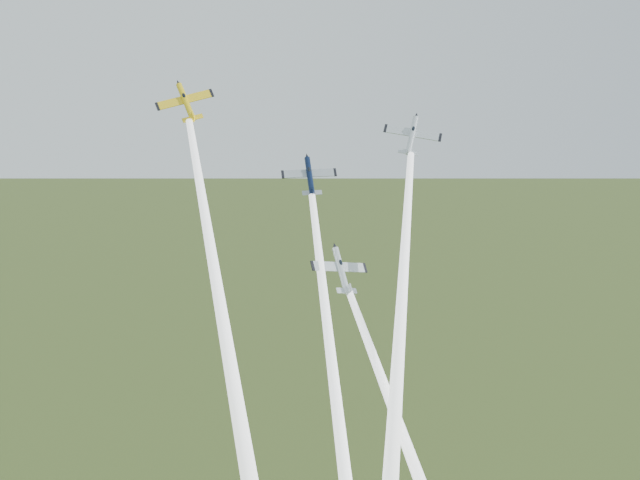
{
  "coord_description": "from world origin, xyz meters",
  "views": [
    {
      "loc": [
        -21.88,
        -107.85,
        111.89
      ],
      "look_at": [
        0.0,
        -6.0,
        92.0
      ],
      "focal_mm": 45.0,
      "sensor_mm": 36.0,
      "label": 1
    }
  ],
  "objects_px": {
    "plane_silver_low": "(341,270)",
    "plane_yellow": "(186,102)",
    "plane_navy": "(310,176)",
    "plane_silver_right": "(412,135)"
  },
  "relations": [
    {
      "from": "plane_silver_low",
      "to": "plane_silver_right",
      "type": "bearing_deg",
      "value": 18.75
    },
    {
      "from": "plane_navy",
      "to": "plane_silver_right",
      "type": "distance_m",
      "value": 15.91
    },
    {
      "from": "plane_yellow",
      "to": "plane_navy",
      "type": "xyz_separation_m",
      "value": [
        16.63,
        -3.67,
        -10.21
      ]
    },
    {
      "from": "plane_silver_low",
      "to": "plane_yellow",
      "type": "bearing_deg",
      "value": 128.54
    },
    {
      "from": "plane_yellow",
      "to": "plane_silver_right",
      "type": "xyz_separation_m",
      "value": [
        31.57,
        -3.65,
        -4.74
      ]
    },
    {
      "from": "plane_yellow",
      "to": "plane_silver_right",
      "type": "height_order",
      "value": "plane_yellow"
    },
    {
      "from": "plane_navy",
      "to": "plane_silver_low",
      "type": "xyz_separation_m",
      "value": [
        2.37,
        -9.17,
        -11.6
      ]
    },
    {
      "from": "plane_navy",
      "to": "plane_silver_right",
      "type": "height_order",
      "value": "plane_silver_right"
    },
    {
      "from": "plane_yellow",
      "to": "plane_silver_right",
      "type": "relative_size",
      "value": 0.98
    },
    {
      "from": "plane_yellow",
      "to": "plane_silver_low",
      "type": "distance_m",
      "value": 31.65
    }
  ]
}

